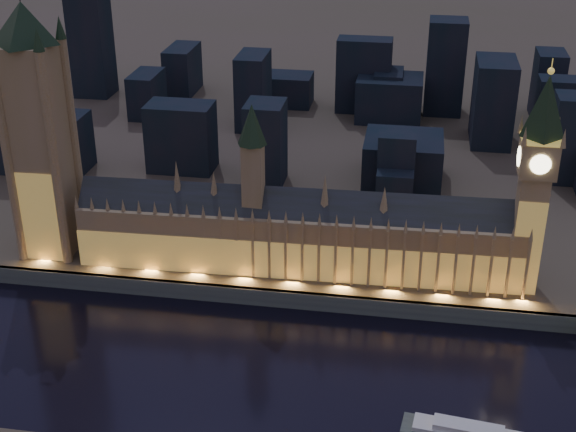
% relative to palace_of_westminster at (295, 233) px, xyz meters
% --- Properties ---
extents(ground_plane, '(2000.00, 2000.00, 0.00)m').
position_rel_palace_of_westminster_xyz_m(ground_plane, '(-7.33, -61.74, -26.37)').
color(ground_plane, black).
rests_on(ground_plane, ground).
extents(north_bank, '(2000.00, 960.00, 8.00)m').
position_rel_palace_of_westminster_xyz_m(north_bank, '(-7.33, 458.26, -22.37)').
color(north_bank, brown).
rests_on(north_bank, ground).
extents(embankment_wall, '(2000.00, 2.50, 8.00)m').
position_rel_palace_of_westminster_xyz_m(embankment_wall, '(-7.33, -20.74, -22.37)').
color(embankment_wall, '#404641').
rests_on(embankment_wall, ground).
extents(palace_of_westminster, '(202.00, 25.75, 78.00)m').
position_rel_palace_of_westminster_xyz_m(palace_of_westminster, '(0.00, 0.00, 0.00)').
color(palace_of_westminster, olive).
rests_on(palace_of_westminster, north_bank).
extents(victoria_tower, '(31.68, 31.68, 129.81)m').
position_rel_palace_of_westminster_xyz_m(victoria_tower, '(-117.33, 0.19, 46.21)').
color(victoria_tower, olive).
rests_on(victoria_tower, north_bank).
extents(elizabeth_tower, '(18.00, 18.00, 102.85)m').
position_rel_palace_of_westminster_xyz_m(elizabeth_tower, '(100.67, 0.18, 38.82)').
color(elizabeth_tower, olive).
rests_on(elizabeth_tower, north_bank).
extents(river_boat, '(47.07, 16.38, 4.50)m').
position_rel_palace_of_westminster_xyz_m(river_boat, '(75.54, -92.39, -24.81)').
color(river_boat, '#404641').
rests_on(river_boat, ground).
extents(city_backdrop, '(469.30, 215.63, 86.26)m').
position_rel_palace_of_westminster_xyz_m(city_backdrop, '(29.61, 183.04, 4.63)').
color(city_backdrop, black).
rests_on(city_backdrop, north_bank).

